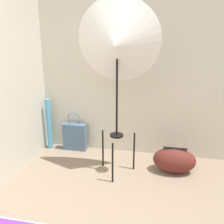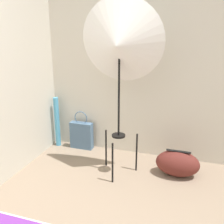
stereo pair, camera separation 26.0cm
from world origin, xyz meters
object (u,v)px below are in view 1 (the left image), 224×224
(duffel_bag, at_px, (174,160))
(paper_roll, at_px, (49,124))
(tote_bag, at_px, (75,136))
(photo_umbrella, at_px, (117,44))

(duffel_bag, xyz_separation_m, paper_roll, (-1.67, 0.30, 0.20))
(tote_bag, relative_size, duffel_bag, 1.10)
(photo_umbrella, bearing_deg, paper_roll, 156.56)
(duffel_bag, bearing_deg, tote_bag, 166.50)
(photo_umbrella, height_order, duffel_bag, photo_umbrella)
(paper_roll, bearing_deg, photo_umbrella, -23.44)
(photo_umbrella, bearing_deg, duffel_bag, 12.88)
(photo_umbrella, distance_m, tote_bag, 1.49)
(tote_bag, bearing_deg, photo_umbrella, -34.78)
(photo_umbrella, xyz_separation_m, tote_bag, (-0.67, 0.47, -1.25))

